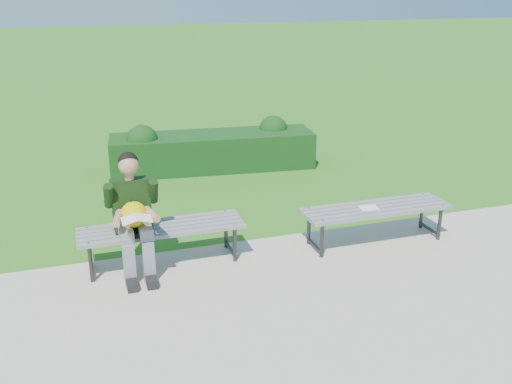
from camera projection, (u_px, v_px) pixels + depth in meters
ground at (232, 244)px, 6.91m from camera, size 80.00×80.00×0.00m
walkway at (282, 319)px, 5.35m from camera, size 30.00×3.50×0.02m
hedge at (212, 149)px, 9.66m from camera, size 3.47×1.20×0.83m
bench_left at (162, 231)px, 6.26m from camera, size 1.80×0.50×0.46m
bench_right at (376, 211)px, 6.80m from camera, size 1.80×0.50×0.46m
seated_boy at (133, 212)px, 5.98m from camera, size 0.56×0.76×1.31m
paper_sheet at (369, 208)px, 6.76m from camera, size 0.24×0.19×0.01m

